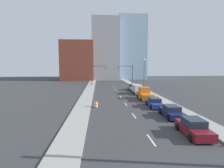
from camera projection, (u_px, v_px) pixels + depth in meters
name	position (u px, v px, depth m)	size (l,w,h in m)	color
sidewalk_left	(91.00, 85.00, 57.48)	(2.53, 102.88, 0.16)	#9E9B93
sidewalk_right	(133.00, 85.00, 58.53)	(2.53, 102.88, 0.16)	#9E9B93
lane_stripe_at_8m	(151.00, 140.00, 14.88)	(0.16, 2.40, 0.01)	beige
lane_stripe_at_15m	(134.00, 116.00, 22.15)	(0.16, 2.40, 0.01)	beige
lane_stripe_at_22m	(126.00, 104.00, 28.73)	(0.16, 2.40, 0.01)	beige
lane_stripe_at_29m	(121.00, 97.00, 35.44)	(0.16, 2.40, 0.01)	beige
lane_stripe_at_34m	(118.00, 93.00, 41.12)	(0.16, 2.40, 0.01)	beige
lane_stripe_at_40m	(115.00, 90.00, 46.44)	(0.16, 2.40, 0.01)	beige
lane_stripe_at_46m	(113.00, 87.00, 52.80)	(0.16, 2.40, 0.01)	beige
building_brick_left	(79.00, 61.00, 79.27)	(14.00, 16.00, 16.99)	brown
building_office_center	(105.00, 50.00, 83.64)	(12.00, 20.00, 27.35)	#99999E
building_glass_right	(130.00, 49.00, 88.44)	(13.00, 20.00, 29.44)	#8CADC6
traffic_signal_left	(96.00, 72.00, 55.61)	(4.84, 0.35, 6.64)	#38383D
traffic_signal_right	(128.00, 72.00, 56.39)	(4.84, 0.35, 6.64)	#38383D
traffic_barrel	(96.00, 104.00, 26.43)	(0.56, 0.56, 0.95)	orange
street_lamp	(144.00, 73.00, 42.91)	(0.44, 0.44, 8.03)	#4C4C51
sedan_maroon	(194.00, 128.00, 15.90)	(2.28, 4.47, 1.54)	maroon
sedan_navy	(172.00, 112.00, 21.56)	(2.24, 4.48, 1.44)	#141E47
sedan_blue	(155.00, 103.00, 26.85)	(2.25, 4.84, 1.42)	navy
pickup_truck_orange	(145.00, 95.00, 32.89)	(2.55, 5.42, 2.26)	orange
box_truck_gray	(137.00, 89.00, 39.69)	(2.24, 5.78, 2.05)	slate
sedan_silver	(132.00, 87.00, 45.83)	(2.14, 4.67, 1.46)	#B2B2BC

